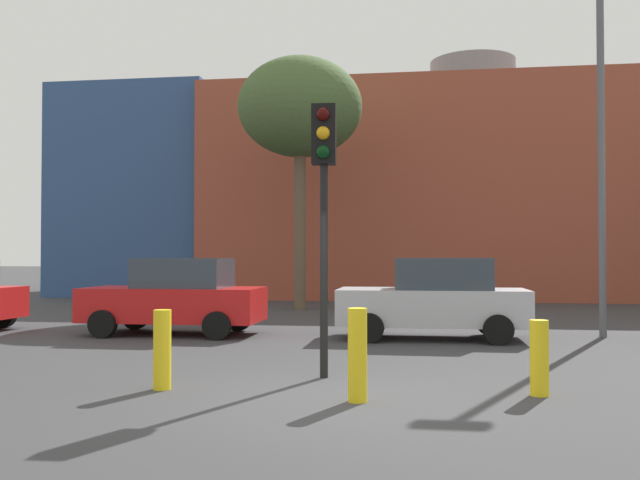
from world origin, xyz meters
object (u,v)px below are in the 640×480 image
bollard_yellow_0 (357,355)px  bare_tree_0 (300,109)px  traffic_light_island (324,177)px  parked_car_2 (435,299)px  parked_car_1 (176,296)px  street_lamp (601,132)px  bollard_yellow_1 (539,358)px  bollard_yellow_2 (162,350)px

bollard_yellow_0 → bare_tree_0: bearing=102.6°
traffic_light_island → parked_car_2: bearing=158.3°
parked_car_1 → street_lamp: bearing=-175.3°
parked_car_2 → bollard_yellow_0: bearing=80.5°
parked_car_2 → bollard_yellow_1: size_ratio=4.16×
bare_tree_0 → bollard_yellow_1: bearing=-68.0°
bollard_yellow_0 → bollard_yellow_1: bollard_yellow_0 is taller
bollard_yellow_2 → parked_car_1: bearing=108.4°
bare_tree_0 → traffic_light_island: bearing=-78.6°
parked_car_2 → bare_tree_0: 10.62m
bare_tree_0 → bollard_yellow_1: size_ratio=8.75×
traffic_light_island → street_lamp: bearing=134.5°
bare_tree_0 → parked_car_1: bearing=-101.5°
bollard_yellow_1 → street_lamp: 8.29m
parked_car_2 → street_lamp: bearing=-167.9°
bare_tree_0 → bollard_yellow_0: (3.21, -14.35, -6.23)m
bollard_yellow_2 → traffic_light_island: bearing=29.8°
street_lamp → bollard_yellow_0: bearing=-122.8°
traffic_light_island → bare_tree_0: 13.56m
parked_car_1 → parked_car_2: (5.88, -0.00, 0.00)m
street_lamp → bare_tree_0: bearing=139.3°
bollard_yellow_0 → street_lamp: 9.73m
bollard_yellow_2 → street_lamp: 11.05m
traffic_light_island → bollard_yellow_1: 3.96m
parked_car_1 → street_lamp: (9.58, 0.79, 3.70)m
bollard_yellow_2 → parked_car_2: bearing=58.7°
bollard_yellow_1 → bollard_yellow_2: 5.00m
street_lamp → traffic_light_island: bearing=-132.9°
bare_tree_0 → bollard_yellow_0: bearing=-77.4°
bollard_yellow_0 → bollard_yellow_1: 2.41m
parked_car_1 → bollard_yellow_2: 6.60m
bollard_yellow_2 → street_lamp: size_ratio=0.13×
parked_car_1 → bollard_yellow_2: parked_car_1 is taller
bollard_yellow_0 → traffic_light_island: bearing=111.9°
street_lamp → bollard_yellow_1: bearing=-110.3°
parked_car_2 → bollard_yellow_2: (-3.81, -6.25, -0.34)m
parked_car_1 → traffic_light_island: (4.13, -5.08, 2.12)m
bare_tree_0 → bollard_yellow_2: (0.52, -13.93, -6.27)m
parked_car_2 → bollard_yellow_2: parked_car_2 is taller
traffic_light_island → bollard_yellow_2: bearing=-62.9°
bollard_yellow_1 → parked_car_2: bearing=101.3°
parked_car_2 → traffic_light_island: 5.77m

